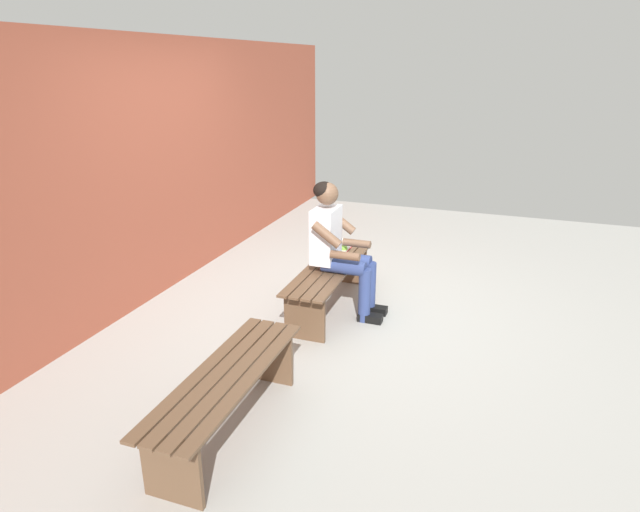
% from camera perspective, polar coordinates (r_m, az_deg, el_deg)
% --- Properties ---
extents(ground_plane, '(10.00, 7.00, 0.04)m').
position_cam_1_polar(ground_plane, '(4.15, 9.96, -13.12)').
color(ground_plane, '#9E9E99').
extents(brick_wall, '(9.50, 0.24, 2.46)m').
position_cam_1_polar(brick_wall, '(5.26, -20.38, 7.85)').
color(brick_wall, '#9E4C38').
rests_on(brick_wall, ground).
extents(bench_near, '(1.57, 0.41, 0.43)m').
position_cam_1_polar(bench_near, '(5.05, 1.05, -2.18)').
color(bench_near, brown).
rests_on(bench_near, ground).
extents(bench_far, '(1.47, 0.41, 0.43)m').
position_cam_1_polar(bench_far, '(3.47, -9.80, -13.63)').
color(bench_far, brown).
rests_on(bench_far, ground).
extents(person_seated, '(0.50, 0.69, 1.23)m').
position_cam_1_polar(person_seated, '(4.85, 1.95, 1.27)').
color(person_seated, silver).
rests_on(person_seated, ground).
extents(apple, '(0.07, 0.07, 0.07)m').
position_cam_1_polar(apple, '(5.38, 2.50, 0.83)').
color(apple, '#72B738').
rests_on(apple, bench_near).
extents(book_open, '(0.41, 0.16, 0.02)m').
position_cam_1_polar(book_open, '(5.52, 2.51, 1.04)').
color(book_open, white).
rests_on(book_open, bench_near).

